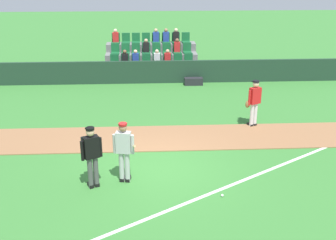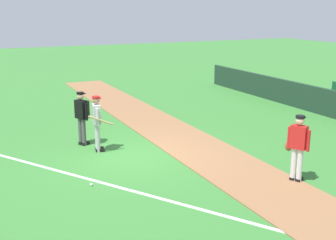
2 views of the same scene
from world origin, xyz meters
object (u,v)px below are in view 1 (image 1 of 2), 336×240
(equipment_bag, at_px, (194,81))
(umpire_home_plate, at_px, (92,154))
(runner_red_jersey, at_px, (254,102))
(batter_grey_jersey, at_px, (124,150))
(baseball, at_px, (222,195))

(equipment_bag, bearing_deg, umpire_home_plate, -111.52)
(runner_red_jersey, relative_size, equipment_bag, 1.96)
(umpire_home_plate, bearing_deg, batter_grey_jersey, 16.47)
(baseball, xyz_separation_m, equipment_bag, (0.39, 10.39, 0.14))
(batter_grey_jersey, height_order, baseball, batter_grey_jersey)
(runner_red_jersey, distance_m, equipment_bag, 5.82)
(batter_grey_jersey, xyz_separation_m, equipment_bag, (2.97, 9.43, -0.79))
(baseball, bearing_deg, umpire_home_plate, 168.41)
(umpire_home_plate, xyz_separation_m, equipment_bag, (3.82, 9.69, -0.82))
(umpire_home_plate, bearing_deg, equipment_bag, 68.48)
(batter_grey_jersey, relative_size, umpire_home_plate, 1.00)
(umpire_home_plate, relative_size, runner_red_jersey, 1.00)
(runner_red_jersey, height_order, baseball, runner_red_jersey)
(batter_grey_jersey, bearing_deg, runner_red_jersey, 40.43)
(runner_red_jersey, xyz_separation_m, equipment_bag, (-1.60, 5.54, -0.78))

